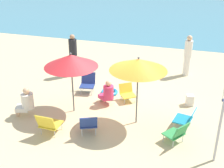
{
  "coord_description": "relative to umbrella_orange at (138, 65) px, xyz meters",
  "views": [
    {
      "loc": [
        2.05,
        -7.74,
        4.62
      ],
      "look_at": [
        -0.4,
        0.31,
        0.7
      ],
      "focal_mm": 47.45,
      "sensor_mm": 36.0,
      "label": 1
    }
  ],
  "objects": [
    {
      "name": "beach_chair_b",
      "position": [
        -2.06,
        1.48,
        -1.43
      ],
      "size": [
        0.57,
        0.6,
        0.66
      ],
      "rotation": [
        0.0,
        0.0,
        -1.41
      ],
      "color": "navy",
      "rests_on": "ground_plane"
    },
    {
      "name": "person_b",
      "position": [
        -3.2,
        -0.59,
        -1.32
      ],
      "size": [
        0.58,
        0.47,
        0.93
      ],
      "rotation": [
        0.0,
        0.0,
        3.49
      ],
      "color": "silver",
      "rests_on": "ground_plane"
    },
    {
      "name": "warning_sign",
      "position": [
        2.14,
        -1.1,
        -0.45
      ],
      "size": [
        0.17,
        0.45,
        2.08
      ],
      "rotation": [
        0.0,
        0.0,
        -0.31
      ],
      "color": "#ADADB2",
      "rests_on": "ground_plane"
    },
    {
      "name": "person_c",
      "position": [
        -3.11,
        2.69,
        -0.96
      ],
      "size": [
        0.31,
        0.31,
        1.64
      ],
      "rotation": [
        0.0,
        0.0,
        0.21
      ],
      "color": "black",
      "rests_on": "ground_plane"
    },
    {
      "name": "person_a",
      "position": [
        1.11,
        3.97,
        -0.97
      ],
      "size": [
        0.29,
        0.29,
        1.61
      ],
      "rotation": [
        0.0,
        0.0,
        5.95
      ],
      "color": "silver",
      "rests_on": "ground_plane"
    },
    {
      "name": "swim_ring",
      "position": [
        -1.29,
        1.55,
        -1.73
      ],
      "size": [
        0.58,
        0.58,
        0.11
      ],
      "primitive_type": "torus",
      "color": "#238CD8",
      "rests_on": "ground_plane"
    },
    {
      "name": "person_d",
      "position": [
        -1.12,
        0.81,
        -1.38
      ],
      "size": [
        0.55,
        0.5,
        0.85
      ],
      "rotation": [
        0.0,
        0.0,
        2.53
      ],
      "color": "#DB3866",
      "rests_on": "ground_plane"
    },
    {
      "name": "umbrella_orange",
      "position": [
        0.0,
        0.0,
        0.0
      ],
      "size": [
        1.56,
        1.56,
        2.01
      ],
      "color": "#4C4C51",
      "rests_on": "ground_plane"
    },
    {
      "name": "sea_water",
      "position": [
        -0.59,
        15.21,
        -1.78
      ],
      "size": [
        40.0,
        16.0,
        0.01
      ],
      "primitive_type": "cube",
      "color": "teal",
      "rests_on": "ground_plane"
    },
    {
      "name": "beach_bag",
      "position": [
        1.41,
        1.51,
        -1.61
      ],
      "size": [
        0.27,
        0.26,
        0.35
      ],
      "primitive_type": "cube",
      "rotation": [
        0.0,
        0.0,
        1.8
      ],
      "color": "silver",
      "rests_on": "ground_plane"
    },
    {
      "name": "beach_chair_f",
      "position": [
        -2.1,
        -1.27,
        -1.44
      ],
      "size": [
        0.53,
        0.61,
        0.67
      ],
      "rotation": [
        0.0,
        0.0,
        1.54
      ],
      "color": "gold",
      "rests_on": "ground_plane"
    },
    {
      "name": "beach_chair_a",
      "position": [
        1.39,
        0.08,
        -1.45
      ],
      "size": [
        0.62,
        0.64,
        0.6
      ],
      "rotation": [
        0.0,
        0.0,
        -3.35
      ],
      "color": "teal",
      "rests_on": "ground_plane"
    },
    {
      "name": "ground_plane",
      "position": [
        -0.59,
        0.56,
        -1.79
      ],
      "size": [
        40.0,
        40.0,
        0.0
      ],
      "primitive_type": "plane",
      "color": "#D3BC8C"
    },
    {
      "name": "beach_chair_e",
      "position": [
        1.21,
        -0.7,
        -1.45
      ],
      "size": [
        0.68,
        0.68,
        0.64
      ],
      "rotation": [
        0.0,
        0.0,
        2.55
      ],
      "color": "#33934C",
      "rests_on": "ground_plane"
    },
    {
      "name": "beach_chair_c",
      "position": [
        -1.09,
        -0.95,
        -1.44
      ],
      "size": [
        0.64,
        0.68,
        0.63
      ],
      "rotation": [
        0.0,
        0.0,
        1.98
      ],
      "color": "navy",
      "rests_on": "ground_plane"
    },
    {
      "name": "umbrella_red",
      "position": [
        -1.99,
        0.09,
        -0.13
      ],
      "size": [
        1.57,
        1.57,
        1.89
      ],
      "color": "#4C4C51",
      "rests_on": "ground_plane"
    },
    {
      "name": "beach_chair_d",
      "position": [
        -0.6,
        1.26,
        -1.5
      ],
      "size": [
        0.65,
        0.66,
        0.54
      ],
      "rotation": [
        0.0,
        0.0,
        -0.94
      ],
      "color": "gold",
      "rests_on": "ground_plane"
    }
  ]
}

